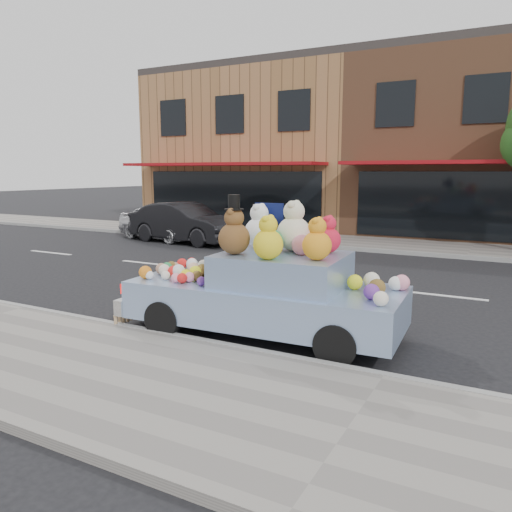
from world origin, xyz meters
The scene contains 10 objects.
ground centered at (0.00, 0.00, 0.00)m, with size 120.00×120.00×0.00m, color black.
near_sidewalk centered at (0.00, -6.50, 0.06)m, with size 60.00×3.00×0.12m, color gray.
far_sidewalk centered at (0.00, 6.50, 0.06)m, with size 60.00×3.00×0.12m, color gray.
near_kerb centered at (0.00, -5.00, 0.07)m, with size 60.00×0.12×0.13m, color gray.
far_kerb centered at (0.00, 5.00, 0.07)m, with size 60.00×0.12×0.13m, color gray.
storefront_left centered at (-10.00, 11.97, 3.64)m, with size 10.00×9.80×7.30m.
storefront_mid centered at (0.00, 11.97, 3.64)m, with size 10.00×9.80×7.30m.
car_silver centered at (-10.86, 4.25, 0.66)m, with size 1.57×3.90×1.33m, color #B8B9BD.
car_dark centered at (-9.57, 3.99, 0.74)m, with size 1.56×4.48×1.48m, color black.
art_car centered at (-2.13, -4.06, 0.80)m, with size 4.57×1.97×2.26m.
Camera 1 is at (1.34, -10.92, 2.60)m, focal length 35.00 mm.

